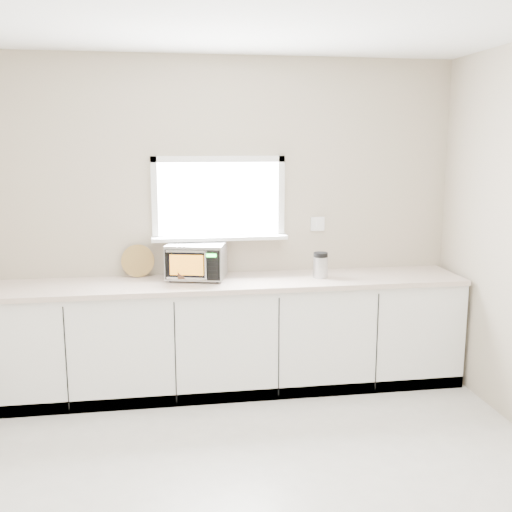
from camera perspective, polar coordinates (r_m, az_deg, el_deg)
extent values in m
plane|color=beige|center=(3.61, 0.04, -23.04)|extent=(4.00, 4.00, 0.00)
cube|color=#B0A58B|center=(5.03, -3.56, 3.22)|extent=(4.00, 0.02, 2.70)
cube|color=white|center=(4.99, -3.57, 5.48)|extent=(1.00, 0.02, 0.60)
cube|color=white|center=(4.96, -3.46, 1.73)|extent=(1.12, 0.16, 0.03)
cube|color=white|center=(4.95, -3.60, 9.20)|extent=(1.10, 0.04, 0.05)
cube|color=white|center=(5.01, -3.51, 1.76)|extent=(1.10, 0.04, 0.05)
cube|color=white|center=(4.95, -9.64, 5.31)|extent=(0.05, 0.04, 0.70)
cube|color=white|center=(5.05, 2.41, 5.55)|extent=(0.05, 0.04, 0.70)
cube|color=white|center=(5.17, 5.88, 3.06)|extent=(0.12, 0.01, 0.12)
cube|color=white|center=(4.94, -3.10, -7.76)|extent=(3.92, 0.60, 0.88)
cube|color=beige|center=(4.80, -3.14, -2.59)|extent=(3.92, 0.64, 0.04)
cylinder|color=black|center=(4.79, -8.16, -2.38)|extent=(0.02, 0.02, 0.01)
cylinder|color=black|center=(5.05, -7.44, -1.69)|extent=(0.02, 0.02, 0.01)
cylinder|color=black|center=(4.72, -3.69, -2.50)|extent=(0.02, 0.02, 0.01)
cylinder|color=black|center=(4.98, -3.20, -1.79)|extent=(0.02, 0.02, 0.01)
cube|color=#B5B8BD|center=(4.85, -5.66, -0.45)|extent=(0.52, 0.45, 0.27)
cube|color=black|center=(4.68, -6.08, -0.86)|extent=(0.42, 0.12, 0.24)
cube|color=orange|center=(4.69, -6.64, -0.87)|extent=(0.26, 0.07, 0.16)
cylinder|color=silver|center=(4.64, -4.84, -0.95)|extent=(0.02, 0.02, 0.21)
cube|color=black|center=(4.65, -4.24, -0.91)|extent=(0.11, 0.03, 0.23)
cube|color=#19FF33|center=(4.63, -4.27, 0.05)|extent=(0.07, 0.02, 0.03)
cube|color=silver|center=(4.83, -5.69, 1.17)|extent=(0.52, 0.45, 0.01)
cube|color=#462C19|center=(4.79, -6.98, -1.04)|extent=(0.09, 0.19, 0.23)
cube|color=black|center=(4.72, -7.31, -0.05)|extent=(0.01, 0.04, 0.08)
cube|color=black|center=(4.72, -6.99, 0.07)|extent=(0.01, 0.04, 0.08)
cube|color=black|center=(4.73, -6.65, -0.14)|extent=(0.01, 0.04, 0.08)
cube|color=black|center=(4.72, -7.16, 0.28)|extent=(0.01, 0.04, 0.08)
cube|color=black|center=(4.72, -6.77, 0.29)|extent=(0.01, 0.04, 0.08)
cylinder|color=olive|center=(5.00, -11.19, -0.45)|extent=(0.27, 0.06, 0.27)
cylinder|color=#B5B8BD|center=(4.92, 6.15, -1.06)|extent=(0.13, 0.13, 0.17)
cylinder|color=black|center=(4.90, 6.17, 0.15)|extent=(0.13, 0.13, 0.04)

